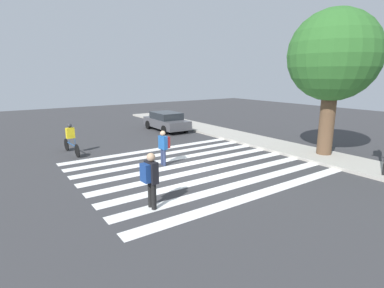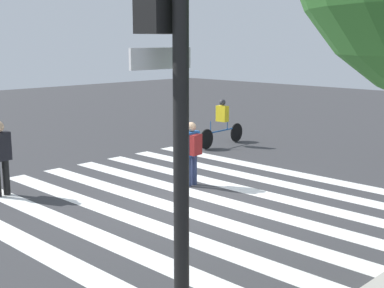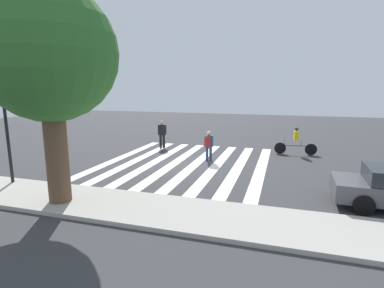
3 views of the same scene
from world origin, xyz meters
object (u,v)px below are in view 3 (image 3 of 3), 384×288
at_px(traffic_light, 7,104).
at_px(pedestrian_child_with_backpack, 209,143).
at_px(cyclist_mid_street, 296,140).
at_px(street_tree, 48,55).
at_px(pedestrian_adult_yellow_jacket, 162,132).

height_order(traffic_light, pedestrian_child_with_backpack, traffic_light).
bearing_deg(cyclist_mid_street, street_tree, 48.83).
bearing_deg(street_tree, pedestrian_child_with_backpack, -113.86).
bearing_deg(pedestrian_adult_yellow_jacket, traffic_light, 67.71).
distance_m(traffic_light, pedestrian_adult_yellow_jacket, 9.59).
relative_size(street_tree, pedestrian_child_with_backpack, 4.40).
bearing_deg(pedestrian_child_with_backpack, street_tree, -121.90).
xyz_separation_m(street_tree, pedestrian_child_with_backpack, (-3.32, -7.50, -3.97)).
bearing_deg(pedestrian_adult_yellow_jacket, cyclist_mid_street, 178.12).
distance_m(street_tree, pedestrian_child_with_backpack, 9.11).
distance_m(traffic_light, pedestrian_child_with_backpack, 9.41).
relative_size(traffic_light, pedestrian_adult_yellow_jacket, 2.62).
distance_m(traffic_light, street_tree, 3.89).
xyz_separation_m(street_tree, pedestrian_adult_yellow_jacket, (0.48, -10.11, -3.87)).
xyz_separation_m(traffic_light, pedestrian_child_with_backpack, (-6.63, -6.26, -2.33)).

